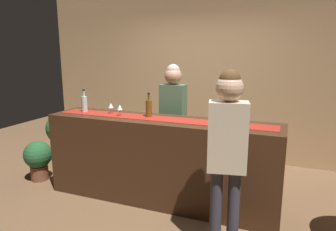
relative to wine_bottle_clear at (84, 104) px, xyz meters
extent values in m
plane|color=brown|center=(1.10, -0.03, -1.16)|extent=(10.00, 10.00, 0.00)
cube|color=tan|center=(1.10, 1.87, 0.29)|extent=(6.00, 0.12, 2.90)
cube|color=#3D2314|center=(1.10, -0.03, -0.64)|extent=(2.86, 0.60, 1.04)
cube|color=maroon|center=(1.10, -0.03, -0.11)|extent=(2.71, 0.28, 0.01)
cylinder|color=#B2C6C1|center=(0.00, 0.00, -0.01)|extent=(0.07, 0.07, 0.21)
cylinder|color=#B2C6C1|center=(0.00, 0.00, 0.13)|extent=(0.03, 0.03, 0.08)
cylinder|color=black|center=(0.00, 0.00, 0.18)|extent=(0.03, 0.03, 0.02)
cylinder|color=brown|center=(0.94, 0.02, -0.01)|extent=(0.07, 0.07, 0.21)
cylinder|color=brown|center=(0.94, 0.02, 0.13)|extent=(0.03, 0.03, 0.08)
cylinder|color=black|center=(0.94, 0.02, 0.18)|extent=(0.03, 0.03, 0.02)
cylinder|color=silver|center=(0.39, 0.02, -0.11)|extent=(0.06, 0.06, 0.00)
cylinder|color=silver|center=(0.39, 0.02, -0.07)|extent=(0.01, 0.01, 0.08)
cone|color=silver|center=(0.39, 0.02, 0.00)|extent=(0.07, 0.07, 0.06)
cylinder|color=silver|center=(2.01, 0.02, -0.11)|extent=(0.06, 0.06, 0.00)
cylinder|color=silver|center=(2.01, 0.02, -0.07)|extent=(0.01, 0.01, 0.08)
cone|color=silver|center=(2.01, 0.02, 0.00)|extent=(0.07, 0.07, 0.06)
cylinder|color=silver|center=(0.57, -0.05, -0.11)|extent=(0.06, 0.06, 0.00)
cylinder|color=silver|center=(0.57, -0.05, -0.07)|extent=(0.01, 0.01, 0.08)
cone|color=silver|center=(0.57, -0.05, 0.00)|extent=(0.07, 0.07, 0.06)
cylinder|color=#26262B|center=(1.13, 0.55, -0.77)|extent=(0.11, 0.11, 0.78)
cylinder|color=#26262B|center=(0.97, 0.56, -0.77)|extent=(0.11, 0.11, 0.78)
cube|color=#4C6B4C|center=(1.05, 0.55, -0.07)|extent=(0.35, 0.21, 0.62)
sphere|color=tan|center=(1.05, 0.55, 0.36)|extent=(0.23, 0.23, 0.23)
sphere|color=#AD9E8E|center=(1.05, 0.55, 0.42)|extent=(0.18, 0.18, 0.18)
cylinder|color=#33333D|center=(1.96, -0.73, -0.76)|extent=(0.11, 0.11, 0.79)
cylinder|color=#33333D|center=(2.12, -0.70, -0.76)|extent=(0.11, 0.11, 0.79)
cube|color=beige|center=(2.04, -0.71, -0.06)|extent=(0.37, 0.27, 0.63)
sphere|color=#DBAD89|center=(2.04, -0.71, 0.38)|extent=(0.24, 0.24, 0.24)
sphere|color=brown|center=(2.04, -0.71, 0.44)|extent=(0.18, 0.18, 0.18)
cylinder|color=#9E9389|center=(-1.02, 0.74, -1.00)|extent=(0.35, 0.35, 0.31)
sphere|color=#2D6633|center=(-1.02, 0.74, -0.61)|extent=(0.57, 0.57, 0.57)
cylinder|color=brown|center=(-0.78, -0.11, -1.05)|extent=(0.24, 0.24, 0.21)
sphere|color=#23562D|center=(-0.78, -0.11, -0.78)|extent=(0.40, 0.40, 0.40)
camera|label=1|loc=(2.49, -3.30, 0.68)|focal=32.53mm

